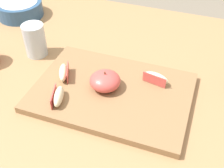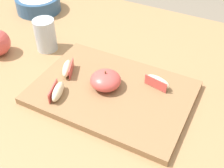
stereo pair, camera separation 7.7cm
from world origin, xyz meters
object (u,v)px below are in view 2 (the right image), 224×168
object	(u,v)px
cutting_board	(112,92)
drinking_glass_water	(45,35)
apple_wedge_middle	(158,82)
apple_wedge_front	(57,91)
apple_wedge_left	(67,69)
ceramic_fruit_bowl	(38,3)
apple_half_skin_up	(106,80)

from	to	relation	value
cutting_board	drinking_glass_water	world-z (taller)	drinking_glass_water
apple_wedge_middle	apple_wedge_front	xyz separation A→B (m)	(-0.22, -0.16, 0.00)
cutting_board	apple_wedge_middle	bearing A→B (deg)	33.70
cutting_board	apple_wedge_left	world-z (taller)	apple_wedge_left
cutting_board	apple_wedge_left	distance (m)	0.15
apple_wedge_left	ceramic_fruit_bowl	world-z (taller)	ceramic_fruit_bowl
ceramic_fruit_bowl	drinking_glass_water	bearing A→B (deg)	-46.44
cutting_board	apple_wedge_middle	world-z (taller)	apple_wedge_middle
apple_wedge_front	ceramic_fruit_bowl	bearing A→B (deg)	133.56
apple_half_skin_up	ceramic_fruit_bowl	size ratio (longest dim) A/B	0.48
apple_half_skin_up	apple_wedge_front	distance (m)	0.13
drinking_glass_water	apple_wedge_left	bearing A→B (deg)	-32.96
apple_wedge_front	drinking_glass_water	world-z (taller)	drinking_glass_water
apple_wedge_middle	ceramic_fruit_bowl	world-z (taller)	ceramic_fruit_bowl
apple_half_skin_up	apple_wedge_front	world-z (taller)	apple_half_skin_up
apple_half_skin_up	apple_wedge_middle	distance (m)	0.14
apple_wedge_middle	apple_half_skin_up	bearing A→B (deg)	-152.01
apple_wedge_front	ceramic_fruit_bowl	world-z (taller)	ceramic_fruit_bowl
apple_half_skin_up	drinking_glass_water	xyz separation A→B (m)	(-0.27, 0.10, 0.01)
ceramic_fruit_bowl	cutting_board	bearing A→B (deg)	-32.00
cutting_board	drinking_glass_water	bearing A→B (deg)	161.15
cutting_board	apple_wedge_middle	distance (m)	0.13
apple_wedge_middle	drinking_glass_water	bearing A→B (deg)	175.50
cutting_board	drinking_glass_water	xyz separation A→B (m)	(-0.29, 0.10, 0.04)
apple_half_skin_up	ceramic_fruit_bowl	xyz separation A→B (m)	(-0.47, 0.30, -0.01)
apple_half_skin_up	apple_wedge_front	bearing A→B (deg)	-136.20
apple_wedge_front	apple_wedge_left	xyz separation A→B (m)	(-0.03, 0.09, 0.00)
ceramic_fruit_bowl	apple_wedge_middle	bearing A→B (deg)	-21.78
apple_wedge_middle	drinking_glass_water	world-z (taller)	drinking_glass_water
apple_wedge_middle	ceramic_fruit_bowl	xyz separation A→B (m)	(-0.59, 0.24, -0.00)
cutting_board	apple_half_skin_up	world-z (taller)	apple_half_skin_up
cutting_board	apple_wedge_front	distance (m)	0.15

